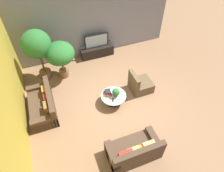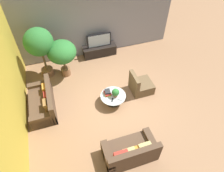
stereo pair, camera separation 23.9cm
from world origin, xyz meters
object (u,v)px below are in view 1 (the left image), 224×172
media_console (97,51)px  couch_by_wall (43,105)px  potted_plant_tabletop (116,92)px  potted_palm_tall (37,46)px  potted_palm_corner (60,54)px  coffee_table (114,98)px  armchair_wicker (140,85)px  television (96,41)px  couch_near_entry (134,151)px

media_console → couch_by_wall: bearing=-138.6°
media_console → couch_by_wall: size_ratio=0.88×
potted_plant_tabletop → potted_palm_tall: bearing=133.1°
couch_by_wall → potted_palm_tall: bearing=170.5°
potted_palm_corner → potted_plant_tabletop: bearing=-55.4°
media_console → couch_by_wall: couch_by_wall is taller
potted_palm_tall → potted_palm_corner: size_ratio=1.35×
coffee_table → potted_palm_corner: (-1.41, 2.09, 0.86)m
armchair_wicker → potted_plant_tabletop: bearing=105.0°
television → couch_near_entry: size_ratio=0.70×
coffee_table → television: bearing=83.9°
armchair_wicker → media_console: bearing=17.8°
television → potted_plant_tabletop: (-0.24, -3.02, -0.23)m
media_console → potted_plant_tabletop: (-0.24, -3.02, 0.32)m
couch_by_wall → potted_plant_tabletop: 2.60m
potted_palm_tall → potted_plant_tabletop: potted_palm_tall is taller
media_console → potted_palm_tall: bearing=-165.4°
television → potted_plant_tabletop: bearing=-94.6°
television → potted_plant_tabletop: television is taller
television → potted_palm_corner: size_ratio=0.68×
media_console → couch_near_entry: size_ratio=1.00×
couch_near_entry → potted_palm_corner: bearing=-73.8°
media_console → armchair_wicker: 2.86m
television → potted_palm_tall: potted_palm_tall is taller
television → armchair_wicker: (0.88, -2.72, -0.53)m
media_console → potted_palm_tall: potted_palm_tall is taller
television → couch_near_entry: bearing=-95.5°
television → potted_plant_tabletop: size_ratio=3.16×
potted_palm_tall → potted_plant_tabletop: bearing=-46.9°
potted_palm_corner → potted_plant_tabletop: (1.48, -2.14, -0.55)m
television → coffee_table: 3.03m
media_console → potted_plant_tabletop: size_ratio=4.48×
potted_palm_tall → coffee_table: bearing=-47.3°
television → couch_near_entry: 5.16m
coffee_table → potted_palm_corner: 2.67m
coffee_table → potted_palm_tall: (-2.15, 2.33, 1.28)m
couch_near_entry → potted_palm_tall: 5.04m
media_console → armchair_wicker: size_ratio=1.79×
couch_by_wall → potted_palm_tall: size_ratio=0.81×
media_console → television: bearing=-90.0°
coffee_table → potted_palm_tall: potted_palm_tall is taller
potted_palm_tall → potted_plant_tabletop: 3.39m
television → armchair_wicker: television is taller
television → armchair_wicker: size_ratio=1.26×
potted_palm_corner → media_console: bearing=26.9°
couch_near_entry → potted_palm_tall: (-1.97, 4.47, 1.26)m
media_console → couch_by_wall: 3.68m
couch_near_entry → television: bearing=-95.5°
coffee_table → armchair_wicker: size_ratio=1.08×
couch_near_entry → armchair_wicker: (1.37, 2.40, -0.02)m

